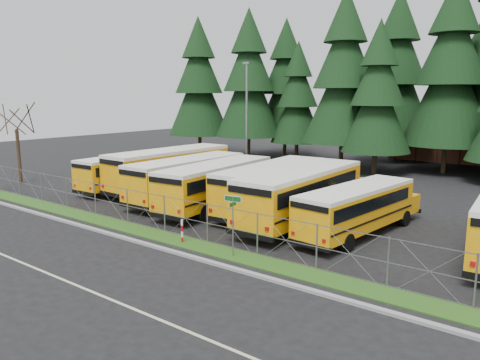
# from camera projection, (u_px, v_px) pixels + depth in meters

# --- Properties ---
(ground) EXTENTS (120.00, 120.00, 0.00)m
(ground) POSITION_uv_depth(u_px,v_px,m) (236.00, 242.00, 23.25)
(ground) COLOR black
(ground) RESTS_ON ground
(curb) EXTENTS (50.00, 0.25, 0.12)m
(curb) POSITION_uv_depth(u_px,v_px,m) (193.00, 257.00, 20.81)
(curb) COLOR gray
(curb) RESTS_ON ground
(grass_verge) EXTENTS (50.00, 1.40, 0.06)m
(grass_verge) POSITION_uv_depth(u_px,v_px,m) (214.00, 250.00, 21.91)
(grass_verge) COLOR #1E4C15
(grass_verge) RESTS_ON ground
(road_lane_line) EXTENTS (50.00, 0.12, 0.01)m
(road_lane_line) POSITION_uv_depth(u_px,v_px,m) (101.00, 296.00, 16.99)
(road_lane_line) COLOR beige
(road_lane_line) RESTS_ON ground
(chainlink_fence) EXTENTS (44.00, 0.10, 2.00)m
(chainlink_fence) POSITION_uv_depth(u_px,v_px,m) (223.00, 227.00, 22.29)
(chainlink_fence) COLOR gray
(chainlink_fence) RESTS_ON ground
(bus_0) EXTENTS (2.77, 10.30, 2.68)m
(bus_0) POSITION_uv_depth(u_px,v_px,m) (134.00, 172.00, 36.04)
(bus_0) COLOR orange
(bus_0) RESTS_ON ground
(bus_1) EXTENTS (3.21, 12.23, 3.18)m
(bus_1) POSITION_uv_depth(u_px,v_px,m) (174.00, 170.00, 35.37)
(bus_1) COLOR orange
(bus_1) RESTS_ON ground
(bus_2) EXTENTS (2.83, 11.31, 2.96)m
(bus_2) POSITION_uv_depth(u_px,v_px,m) (191.00, 179.00, 32.13)
(bus_2) COLOR orange
(bus_2) RESTS_ON ground
(bus_3) EXTENTS (3.56, 11.42, 2.95)m
(bus_3) POSITION_uv_depth(u_px,v_px,m) (220.00, 186.00, 29.91)
(bus_3) COLOR orange
(bus_3) RESTS_ON ground
(bus_4) EXTENTS (3.38, 11.54, 2.99)m
(bus_4) POSITION_uv_depth(u_px,v_px,m) (274.00, 188.00, 29.07)
(bus_4) COLOR orange
(bus_4) RESTS_ON ground
(bus_5) EXTENTS (3.00, 11.97, 3.13)m
(bus_5) POSITION_uv_depth(u_px,v_px,m) (305.00, 196.00, 26.51)
(bus_5) COLOR orange
(bus_5) RESTS_ON ground
(bus_6) EXTENTS (3.40, 10.07, 2.59)m
(bus_6) POSITION_uv_depth(u_px,v_px,m) (360.00, 210.00, 24.22)
(bus_6) COLOR orange
(bus_6) RESTS_ON ground
(street_sign) EXTENTS (0.83, 0.55, 2.81)m
(street_sign) POSITION_uv_depth(u_px,v_px,m) (233.00, 213.00, 20.70)
(street_sign) COLOR gray
(street_sign) RESTS_ON ground
(striped_bollard) EXTENTS (0.11, 0.11, 1.20)m
(striped_bollard) POSITION_uv_depth(u_px,v_px,m) (182.00, 231.00, 22.92)
(striped_bollard) COLOR #B20C0C
(striped_bollard) RESTS_ON ground
(light_standard) EXTENTS (0.70, 0.35, 10.14)m
(light_standard) POSITION_uv_depth(u_px,v_px,m) (247.00, 113.00, 43.34)
(light_standard) COLOR gray
(light_standard) RESTS_ON ground
(conifer_0) EXTENTS (7.39, 7.39, 16.34)m
(conifer_0) POSITION_uv_depth(u_px,v_px,m) (199.00, 87.00, 56.16)
(conifer_0) COLOR black
(conifer_0) RESTS_ON ground
(conifer_1) EXTENTS (7.60, 7.60, 16.81)m
(conifer_1) POSITION_uv_depth(u_px,v_px,m) (249.00, 84.00, 53.24)
(conifer_1) COLOR black
(conifer_1) RESTS_ON ground
(conifer_2) EXTENTS (5.89, 5.89, 13.02)m
(conifer_2) POSITION_uv_depth(u_px,v_px,m) (298.00, 101.00, 52.00)
(conifer_2) COLOR black
(conifer_2) RESTS_ON ground
(conifer_3) EXTENTS (7.82, 7.82, 17.29)m
(conifer_3) POSITION_uv_depth(u_px,v_px,m) (344.00, 80.00, 45.50)
(conifer_3) COLOR black
(conifer_3) RESTS_ON ground
(conifer_4) EXTENTS (6.25, 6.25, 13.82)m
(conifer_4) POSITION_uv_depth(u_px,v_px,m) (378.00, 98.00, 42.04)
(conifer_4) COLOR black
(conifer_4) RESTS_ON ground
(conifer_5) EXTENTS (8.07, 8.07, 17.85)m
(conifer_5) POSITION_uv_depth(u_px,v_px,m) (451.00, 75.00, 42.17)
(conifer_5) COLOR black
(conifer_5) RESTS_ON ground
(conifer_10) EXTENTS (7.29, 7.29, 16.12)m
(conifer_10) POSITION_uv_depth(u_px,v_px,m) (286.00, 88.00, 56.04)
(conifer_10) COLOR black
(conifer_10) RESTS_ON ground
(conifer_11) EXTENTS (8.26, 8.26, 18.26)m
(conifer_11) POSITION_uv_depth(u_px,v_px,m) (397.00, 77.00, 50.32)
(conifer_11) COLOR black
(conifer_11) RESTS_ON ground
(bare_tree_1) EXTENTS (4.44, 4.44, 6.35)m
(bare_tree_1) POSITION_uv_depth(u_px,v_px,m) (18.00, 145.00, 38.12)
(bare_tree_1) COLOR #2F2115
(bare_tree_1) RESTS_ON ground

